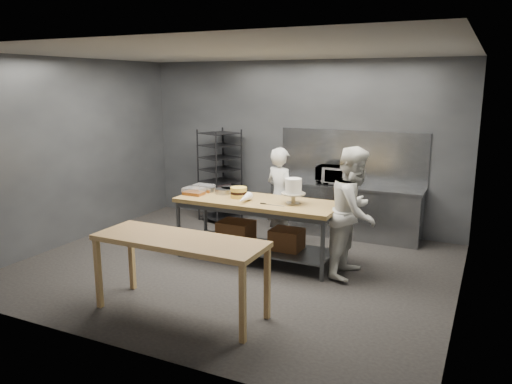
% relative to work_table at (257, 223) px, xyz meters
% --- Properties ---
extents(ground, '(6.00, 6.00, 0.00)m').
position_rel_work_table_xyz_m(ground, '(-0.16, -0.41, -0.57)').
color(ground, black).
rests_on(ground, ground).
extents(back_wall, '(6.00, 0.04, 3.00)m').
position_rel_work_table_xyz_m(back_wall, '(-0.16, 2.09, 0.93)').
color(back_wall, '#4C4F54').
rests_on(back_wall, ground).
extents(work_table, '(2.40, 0.90, 0.92)m').
position_rel_work_table_xyz_m(work_table, '(0.00, 0.00, 0.00)').
color(work_table, olive).
rests_on(work_table, ground).
extents(near_counter, '(2.00, 0.70, 0.90)m').
position_rel_work_table_xyz_m(near_counter, '(-0.02, -1.98, 0.24)').
color(near_counter, '#9B6940').
rests_on(near_counter, ground).
extents(back_counter, '(2.60, 0.60, 0.90)m').
position_rel_work_table_xyz_m(back_counter, '(0.84, 1.77, -0.12)').
color(back_counter, slate).
rests_on(back_counter, ground).
extents(splashback_panel, '(2.60, 0.02, 0.90)m').
position_rel_work_table_xyz_m(splashback_panel, '(0.84, 2.07, 0.78)').
color(splashback_panel, slate).
rests_on(splashback_panel, back_counter).
extents(speed_rack, '(0.80, 0.82, 1.75)m').
position_rel_work_table_xyz_m(speed_rack, '(-1.60, 1.69, 0.28)').
color(speed_rack, black).
rests_on(speed_rack, ground).
extents(chef_behind, '(0.69, 0.59, 1.60)m').
position_rel_work_table_xyz_m(chef_behind, '(0.02, 0.82, 0.23)').
color(chef_behind, silver).
rests_on(chef_behind, ground).
extents(chef_right, '(0.73, 0.91, 1.78)m').
position_rel_work_table_xyz_m(chef_right, '(1.44, 0.03, 0.32)').
color(chef_right, silver).
rests_on(chef_right, ground).
extents(microwave, '(0.54, 0.37, 0.30)m').
position_rel_work_table_xyz_m(microwave, '(0.61, 1.77, 0.48)').
color(microwave, black).
rests_on(microwave, back_counter).
extents(frosted_cake_stand, '(0.34, 0.34, 0.37)m').
position_rel_work_table_xyz_m(frosted_cake_stand, '(0.56, 0.00, 0.58)').
color(frosted_cake_stand, '#AEA48B').
rests_on(frosted_cake_stand, work_table).
extents(layer_cake, '(0.24, 0.24, 0.16)m').
position_rel_work_table_xyz_m(layer_cake, '(-0.32, 0.01, 0.43)').
color(layer_cake, '#F7D84E').
rests_on(layer_cake, work_table).
extents(cake_pans, '(0.65, 0.42, 0.07)m').
position_rel_work_table_xyz_m(cake_pans, '(-0.74, 0.23, 0.39)').
color(cake_pans, gray).
rests_on(cake_pans, work_table).
extents(piping_bag, '(0.15, 0.39, 0.12)m').
position_rel_work_table_xyz_m(piping_bag, '(-0.09, -0.23, 0.41)').
color(piping_bag, white).
rests_on(piping_bag, work_table).
extents(offset_spatula, '(0.36, 0.02, 0.02)m').
position_rel_work_table_xyz_m(offset_spatula, '(0.27, -0.19, 0.35)').
color(offset_spatula, slate).
rests_on(offset_spatula, work_table).
extents(pastry_clamshells, '(0.32, 0.49, 0.11)m').
position_rel_work_table_xyz_m(pastry_clamshells, '(-1.02, 0.02, 0.40)').
color(pastry_clamshells, '#A86021').
rests_on(pastry_clamshells, work_table).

